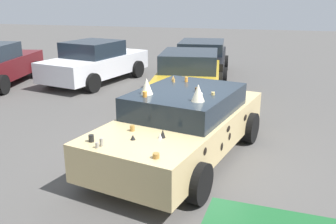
{
  "coord_description": "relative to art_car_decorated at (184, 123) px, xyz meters",
  "views": [
    {
      "loc": [
        -6.44,
        -1.44,
        3.01
      ],
      "look_at": [
        0.0,
        0.3,
        0.9
      ],
      "focal_mm": 39.23,
      "sensor_mm": 36.0,
      "label": 1
    }
  ],
  "objects": [
    {
      "name": "ground_plane",
      "position": [
        -0.02,
        0.01,
        -0.7
      ],
      "size": [
        60.0,
        60.0,
        0.0
      ],
      "primitive_type": "plane",
      "color": "#514F4C"
    },
    {
      "name": "art_car_decorated",
      "position": [
        0.0,
        0.0,
        0.0
      ],
      "size": [
        4.75,
        2.8,
        1.62
      ],
      "rotation": [
        0.0,
        0.0,
        2.92
      ],
      "color": "#D8BC7F",
      "rests_on": "ground"
    },
    {
      "name": "parked_sedan_far_left",
      "position": [
        5.63,
        4.56,
        0.04
      ],
      "size": [
        4.63,
        2.74,
        1.49
      ],
      "rotation": [
        0.0,
        0.0,
        -0.23
      ],
      "color": "white",
      "rests_on": "ground"
    },
    {
      "name": "parked_sedan_far_right",
      "position": [
        4.15,
        0.78,
        0.03
      ],
      "size": [
        4.22,
        2.42,
        1.43
      ],
      "rotation": [
        0.0,
        0.0,
        3.27
      ],
      "color": "gold",
      "rests_on": "ground"
    },
    {
      "name": "parked_sedan_row_back_far",
      "position": [
        7.67,
        1.04,
        -0.0
      ],
      "size": [
        4.62,
        2.39,
        1.34
      ],
      "rotation": [
        0.0,
        0.0,
        3.24
      ],
      "color": "black",
      "rests_on": "ground"
    }
  ]
}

